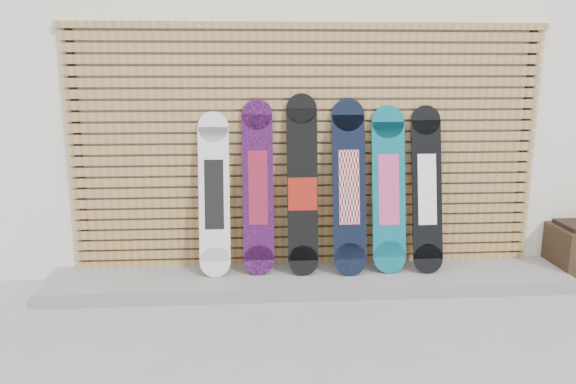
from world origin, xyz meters
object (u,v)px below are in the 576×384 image
(snowboard_4, at_px, (389,190))
(snowboard_5, at_px, (427,189))
(snowboard_1, at_px, (258,188))
(snowboard_3, at_px, (349,187))
(snowboard_0, at_px, (214,195))
(snowboard_2, at_px, (302,186))

(snowboard_4, bearing_deg, snowboard_5, -2.07)
(snowboard_1, distance_m, snowboard_5, 1.50)
(snowboard_1, xyz_separation_m, snowboard_3, (0.80, -0.04, 0.00))
(snowboard_0, height_order, snowboard_4, snowboard_4)
(snowboard_3, bearing_deg, snowboard_0, 178.73)
(snowboard_5, bearing_deg, snowboard_1, 178.80)
(snowboard_2, bearing_deg, snowboard_4, 0.16)
(snowboard_5, bearing_deg, snowboard_4, 177.93)
(snowboard_0, xyz_separation_m, snowboard_4, (1.54, -0.01, 0.02))
(snowboard_0, relative_size, snowboard_3, 0.93)
(snowboard_0, distance_m, snowboard_4, 1.54)
(snowboard_4, bearing_deg, snowboard_1, 179.05)
(snowboard_0, bearing_deg, snowboard_2, -0.75)
(snowboard_0, height_order, snowboard_2, snowboard_2)
(snowboard_4, bearing_deg, snowboard_3, -177.09)
(snowboard_1, bearing_deg, snowboard_2, -3.13)
(snowboard_2, xyz_separation_m, snowboard_5, (1.11, -0.01, -0.04))
(snowboard_3, bearing_deg, snowboard_4, 2.91)
(snowboard_1, relative_size, snowboard_3, 1.00)
(snowboard_4, distance_m, snowboard_5, 0.34)
(snowboard_2, relative_size, snowboard_5, 1.07)
(snowboard_1, relative_size, snowboard_2, 0.97)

